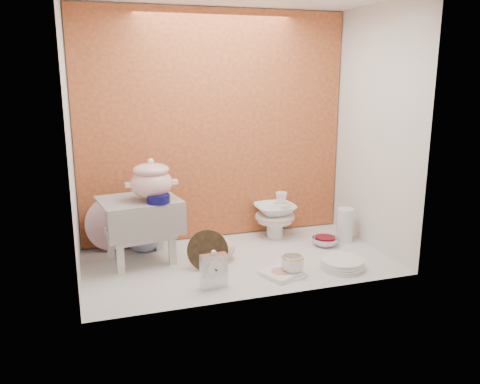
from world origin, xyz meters
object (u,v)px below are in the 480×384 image
object	(u,v)px
dinner_plate_stack	(342,264)
porcelain_tower	(275,215)
mantel_clock	(214,269)
gold_rim_teacup	(292,264)
step_stool	(140,231)
floral_platter	(113,223)
crystal_bowl	(325,241)
soup_tureen	(151,179)
plush_pig	(220,249)
blue_white_vase	(143,232)

from	to	relation	value
dinner_plate_stack	porcelain_tower	bearing A→B (deg)	104.35
mantel_clock	gold_rim_teacup	distance (m)	0.46
step_stool	porcelain_tower	distance (m)	0.94
floral_platter	crystal_bowl	xyz separation A→B (m)	(1.31, -0.36, -0.14)
step_stool	soup_tureen	xyz separation A→B (m)	(0.07, -0.04, 0.31)
floral_platter	dinner_plate_stack	distance (m)	1.44
plush_pig	dinner_plate_stack	xyz separation A→B (m)	(0.64, -0.34, -0.04)
step_stool	plush_pig	bearing A→B (deg)	-25.31
blue_white_vase	plush_pig	bearing A→B (deg)	-38.26
gold_rim_teacup	crystal_bowl	world-z (taller)	gold_rim_teacup
dinner_plate_stack	blue_white_vase	bearing A→B (deg)	147.43
dinner_plate_stack	crystal_bowl	size ratio (longest dim) A/B	1.46
soup_tureen	step_stool	bearing A→B (deg)	150.35
blue_white_vase	soup_tureen	bearing A→B (deg)	-81.78
soup_tureen	gold_rim_teacup	size ratio (longest dim) A/B	2.24
blue_white_vase	crystal_bowl	size ratio (longest dim) A/B	1.37
blue_white_vase	crystal_bowl	distance (m)	1.17
floral_platter	dinner_plate_stack	bearing A→B (deg)	-31.02
soup_tureen	crystal_bowl	distance (m)	1.20
gold_rim_teacup	porcelain_tower	xyz separation A→B (m)	(0.15, 0.63, 0.10)
soup_tureen	blue_white_vase	size ratio (longest dim) A/B	1.19
step_stool	blue_white_vase	distance (m)	0.21
plush_pig	gold_rim_teacup	bearing A→B (deg)	-46.11
soup_tureen	blue_white_vase	xyz separation A→B (m)	(-0.03, 0.24, -0.39)
blue_white_vase	mantel_clock	distance (m)	0.74
floral_platter	gold_rim_teacup	xyz separation A→B (m)	(0.92, -0.73, -0.11)
plush_pig	crystal_bowl	world-z (taller)	plush_pig
step_stool	floral_platter	distance (m)	0.30
blue_white_vase	gold_rim_teacup	world-z (taller)	blue_white_vase
floral_platter	crystal_bowl	distance (m)	1.37
soup_tureen	crystal_bowl	size ratio (longest dim) A/B	1.63
floral_platter	dinner_plate_stack	xyz separation A→B (m)	(1.23, -0.74, -0.14)
plush_pig	gold_rim_teacup	distance (m)	0.47
floral_platter	plush_pig	distance (m)	0.72
dinner_plate_stack	crystal_bowl	world-z (taller)	dinner_plate_stack
blue_white_vase	porcelain_tower	size ratio (longest dim) A/B	0.76
dinner_plate_stack	step_stool	bearing A→B (deg)	156.42
soup_tureen	mantel_clock	size ratio (longest dim) A/B	1.38
gold_rim_teacup	porcelain_tower	size ratio (longest dim) A/B	0.40
floral_platter	crystal_bowl	size ratio (longest dim) A/B	2.00
step_stool	gold_rim_teacup	world-z (taller)	step_stool
floral_platter	mantel_clock	xyz separation A→B (m)	(0.46, -0.76, -0.07)
gold_rim_teacup	dinner_plate_stack	distance (m)	0.31
blue_white_vase	porcelain_tower	xyz separation A→B (m)	(0.88, -0.03, 0.04)
mantel_clock	gold_rim_teacup	bearing A→B (deg)	-0.46
soup_tureen	mantel_clock	distance (m)	0.65
step_stool	mantel_clock	distance (m)	0.59
mantel_clock	plush_pig	size ratio (longest dim) A/B	0.84
floral_platter	dinner_plate_stack	size ratio (longest dim) A/B	1.38
step_stool	porcelain_tower	size ratio (longest dim) A/B	1.41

